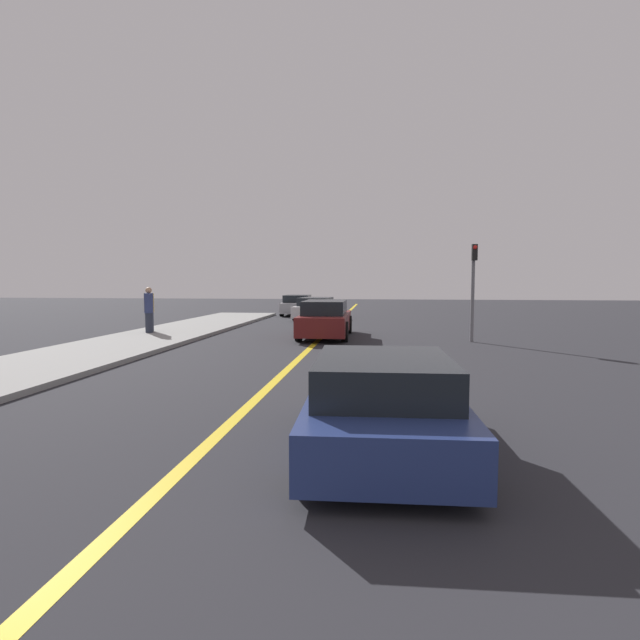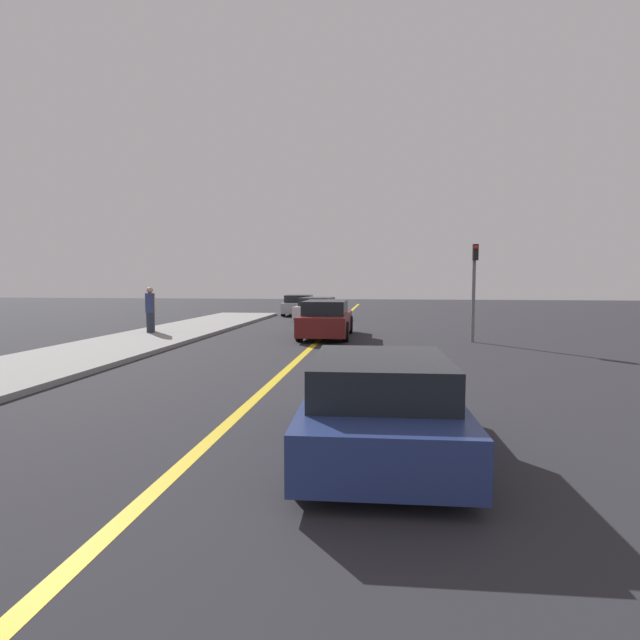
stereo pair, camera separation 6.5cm
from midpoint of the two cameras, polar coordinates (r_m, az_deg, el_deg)
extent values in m
cube|color=gold|center=(16.41, -0.97, -2.95)|extent=(0.20, 60.00, 0.01)
cube|color=gray|center=(16.67, -23.07, -2.98)|extent=(3.55, 32.36, 0.13)
cube|color=navy|center=(6.43, 6.93, -10.58)|extent=(1.95, 3.89, 0.59)
cube|color=black|center=(6.13, 6.97, -6.32)|extent=(1.68, 2.16, 0.46)
cylinder|color=black|center=(7.65, 0.03, -9.34)|extent=(0.24, 0.61, 0.60)
cylinder|color=black|center=(7.70, 13.15, -9.37)|extent=(0.24, 0.61, 0.60)
cylinder|color=black|center=(5.38, -2.23, -15.36)|extent=(0.24, 0.61, 0.60)
cylinder|color=black|center=(5.46, 16.81, -15.28)|extent=(0.24, 0.61, 0.60)
cube|color=maroon|center=(18.92, 0.54, -0.32)|extent=(1.79, 4.69, 0.69)
cube|color=black|center=(18.65, 0.46, 1.46)|extent=(1.55, 2.59, 0.51)
cylinder|color=black|center=(20.46, -1.34, -0.47)|extent=(0.23, 0.72, 0.72)
cylinder|color=black|center=(20.31, 3.23, -0.52)|extent=(0.23, 0.72, 0.72)
cylinder|color=black|center=(17.61, -2.56, -1.28)|extent=(0.23, 0.72, 0.72)
cylinder|color=black|center=(17.44, 2.76, -1.34)|extent=(0.23, 0.72, 0.72)
cube|color=silver|center=(27.65, -0.50, 1.09)|extent=(2.08, 4.62, 0.60)
cube|color=black|center=(27.40, -0.56, 2.14)|extent=(1.74, 2.57, 0.43)
cylinder|color=black|center=(29.20, -1.66, 0.98)|extent=(0.26, 0.70, 0.69)
cylinder|color=black|center=(28.89, 1.70, 0.94)|extent=(0.26, 0.70, 0.69)
cylinder|color=black|center=(26.47, -2.91, 0.62)|extent=(0.26, 0.70, 0.69)
cylinder|color=black|center=(26.13, 0.79, 0.57)|extent=(0.26, 0.70, 0.69)
cube|color=#9E9EA3|center=(31.16, -2.60, 1.48)|extent=(1.93, 3.95, 0.63)
cube|color=black|center=(30.95, -2.66, 2.46)|extent=(1.64, 2.20, 0.45)
cylinder|color=black|center=(32.47, -3.80, 1.30)|extent=(0.25, 0.67, 0.66)
cylinder|color=black|center=(32.28, -0.88, 1.29)|extent=(0.25, 0.67, 0.66)
cylinder|color=black|center=(30.10, -4.45, 1.05)|extent=(0.25, 0.67, 0.66)
cylinder|color=black|center=(29.89, -1.29, 1.04)|extent=(0.25, 0.67, 0.66)
cylinder|color=#282D3D|center=(20.35, -19.03, -0.31)|extent=(0.29, 0.29, 0.76)
cylinder|color=navy|center=(20.31, -19.08, 1.84)|extent=(0.34, 0.34, 0.76)
sphere|color=tan|center=(20.29, -19.12, 3.23)|extent=(0.22, 0.22, 0.22)
cylinder|color=#282D3D|center=(20.94, -19.00, -0.20)|extent=(0.32, 0.32, 0.75)
cylinder|color=tan|center=(20.89, -19.05, 1.86)|extent=(0.38, 0.38, 0.75)
sphere|color=tan|center=(20.88, -19.08, 3.23)|extent=(0.25, 0.25, 0.25)
cylinder|color=slate|center=(18.11, 16.95, 2.90)|extent=(0.12, 0.12, 3.38)
cube|color=black|center=(17.95, 17.15, 7.41)|extent=(0.18, 0.18, 0.55)
sphere|color=red|center=(17.87, 17.21, 7.95)|extent=(0.14, 0.14, 0.14)
camera|label=1|loc=(0.03, -90.14, -0.01)|focal=28.00mm
camera|label=2|loc=(0.03, 89.86, 0.01)|focal=28.00mm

